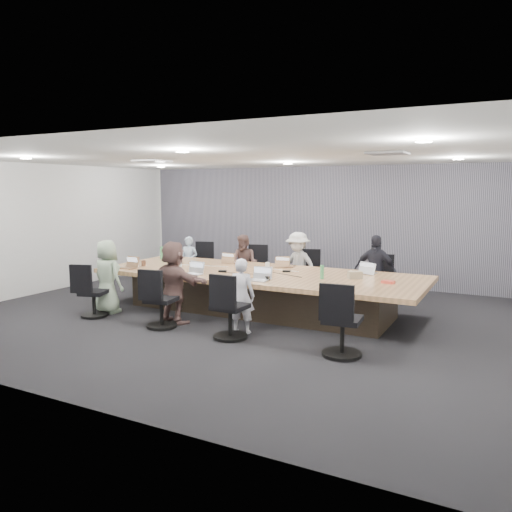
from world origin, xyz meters
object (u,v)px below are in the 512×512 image
at_px(person_1, 244,264).
at_px(canvas_bag, 355,275).
at_px(chair_0, 198,267).
at_px(laptop_2, 287,266).
at_px(person_5, 174,282).
at_px(bottle_green_right, 322,272).
at_px(chair_2, 304,278).
at_px(person_0, 189,262).
at_px(chair_3, 379,285).
at_px(mug_brown, 144,263).
at_px(stapler, 266,278).
at_px(chair_5, 161,304).
at_px(conference_table, 258,290).
at_px(laptop_5, 192,274).
at_px(bottle_green_left, 162,253).
at_px(snack_packet, 388,282).
at_px(chair_7, 342,326).
at_px(laptop_0, 175,258).
at_px(person_6, 241,296).
at_px(chair_4, 94,297).
at_px(laptop_1, 232,262).
at_px(chair_1, 252,272).
at_px(person_2, 298,266).
at_px(laptop_6, 257,280).
at_px(laptop_4, 128,268).
at_px(bottle_clear, 180,262).
at_px(person_4, 107,277).
at_px(laptop_3, 367,273).
at_px(person_3, 375,271).
at_px(chair_6, 230,312).

distance_m(person_1, canvas_bag, 3.05).
xyz_separation_m(chair_0, laptop_2, (2.72, -0.90, 0.34)).
xyz_separation_m(person_5, bottle_green_right, (2.19, 1.22, 0.16)).
distance_m(chair_2, person_0, 2.75).
xyz_separation_m(chair_3, mug_brown, (-4.19, -2.08, 0.43)).
bearing_deg(stapler, chair_5, -119.47).
relative_size(conference_table, laptop_5, 18.48).
height_order(laptop_2, bottle_green_left, bottle_green_left).
height_order(bottle_green_left, stapler, bottle_green_left).
relative_size(mug_brown, snack_packet, 0.56).
distance_m(conference_table, chair_7, 2.74).
height_order(laptop_0, person_6, person_6).
xyz_separation_m(chair_4, stapler, (2.87, 1.07, 0.41)).
bearing_deg(laptop_2, stapler, 86.04).
xyz_separation_m(conference_table, laptop_1, (-1.04, 0.80, 0.35)).
relative_size(conference_table, chair_1, 7.34).
relative_size(person_2, laptop_6, 4.20).
relative_size(laptop_4, canvas_bag, 1.27).
xyz_separation_m(chair_1, bottle_green_right, (2.31, -1.83, 0.45)).
xyz_separation_m(laptop_5, bottle_clear, (-0.75, 0.68, 0.09)).
bearing_deg(person_4, chair_7, -175.47).
bearing_deg(stapler, laptop_2, 122.25).
bearing_deg(bottle_green_right, laptop_3, 60.15).
bearing_deg(laptop_3, conference_table, 37.76).
xyz_separation_m(laptop_1, laptop_4, (-1.37, -1.60, 0.00)).
bearing_deg(bottle_clear, laptop_5, -41.93).
relative_size(chair_5, person_1, 0.61).
bearing_deg(person_6, stapler, -105.09).
bearing_deg(person_4, laptop_6, -159.97).
bearing_deg(laptop_0, chair_1, -142.28).
height_order(person_2, canvas_bag, person_2).
distance_m(chair_4, person_3, 5.22).
distance_m(chair_6, laptop_4, 2.96).
xyz_separation_m(chair_3, person_1, (-2.85, -0.35, 0.27)).
xyz_separation_m(chair_5, laptop_5, (0.00, 0.90, 0.36)).
relative_size(person_4, laptop_6, 4.09).
distance_m(person_4, mug_brown, 0.98).
height_order(chair_4, laptop_1, laptop_1).
xyz_separation_m(chair_7, laptop_2, (-1.93, 2.50, 0.32)).
distance_m(chair_3, chair_7, 3.42).
bearing_deg(stapler, chair_3, 82.58).
height_order(bottle_green_right, canvas_bag, bottle_green_right).
distance_m(laptop_4, person_6, 2.86).
distance_m(chair_0, bottle_clear, 2.05).
relative_size(chair_2, chair_5, 0.99).
relative_size(laptop_3, canvas_bag, 1.34).
bearing_deg(laptop_0, bottle_green_right, 172.34).
bearing_deg(chair_6, bottle_green_right, 61.72).
height_order(chair_0, canvas_bag, canvas_bag).
xyz_separation_m(chair_7, laptop_3, (-0.34, 2.50, 0.32)).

